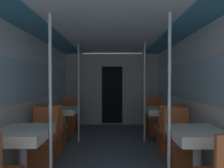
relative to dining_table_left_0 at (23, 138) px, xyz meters
The scene contains 18 objects.
wall_left 1.19m from the dining_table_left_0, 111.00° to the left, with size 0.05×6.55×2.20m.
wall_right 2.80m from the dining_table_left_0, 21.51° to the left, with size 0.05×6.55×2.20m.
ceiling_panel 2.18m from the dining_table_left_0, 42.89° to the left, with size 2.95×6.55×0.07m.
bulkhead_far 3.51m from the dining_table_left_0, 71.80° to the left, with size 2.89×0.09×2.20m.
dining_table_left_0 is the anchor object (origin of this frame).
chair_left_far_0 0.67m from the dining_table_left_0, 90.00° to the left, with size 0.42×0.42×0.93m.
support_pole_left_0 0.57m from the dining_table_left_0, ahead, with size 0.04×0.04×2.20m.
dining_table_left_1 1.73m from the dining_table_left_0, 90.00° to the left, with size 0.62×0.62×0.76m.
chair_left_near_1 1.21m from the dining_table_left_0, 90.00° to the left, with size 0.42×0.42×0.93m.
chair_left_far_1 2.32m from the dining_table_left_0, 90.00° to the left, with size 0.42×0.42×0.93m.
support_pole_left_1 1.82m from the dining_table_left_0, 78.55° to the left, with size 0.04×0.04×2.20m.
dining_table_right_0 2.17m from the dining_table_left_0, ahead, with size 0.62×0.62×0.76m.
chair_right_far_0 2.27m from the dining_table_left_0, 14.75° to the left, with size 0.42×0.42×0.93m.
support_pole_right_0 1.88m from the dining_table_left_0, ahead, with size 0.04×0.04×2.20m.
dining_table_right_1 2.77m from the dining_table_left_0, 38.45° to the left, with size 0.62×0.62×0.76m.
chair_right_near_1 2.49m from the dining_table_left_0, 27.95° to the left, with size 0.42×0.42×0.93m.
chair_right_far_1 3.18m from the dining_table_left_0, 46.60° to the left, with size 0.42×0.42×0.93m.
support_pole_right_1 2.55m from the dining_table_left_0, 43.42° to the left, with size 0.04×0.04×2.20m.
Camera 1 is at (0.05, -1.29, 1.37)m, focal length 28.00 mm.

